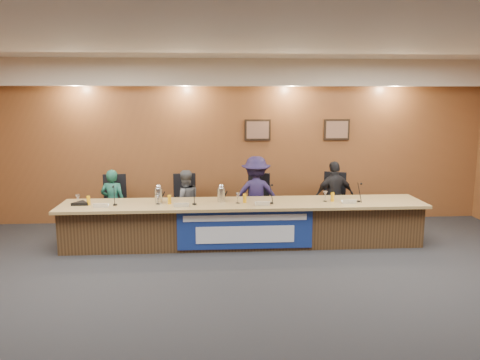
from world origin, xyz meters
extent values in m
plane|color=black|center=(0.00, 0.00, 0.00)|extent=(10.00, 10.00, 0.00)
cube|color=silver|center=(0.00, 0.00, 3.20)|extent=(10.00, 8.00, 0.04)
cube|color=brown|center=(0.00, 4.00, 1.60)|extent=(10.00, 0.04, 3.20)
cube|color=beige|center=(0.00, 3.75, 2.95)|extent=(10.00, 0.50, 0.50)
cube|color=#45301A|center=(0.00, 2.40, 0.35)|extent=(6.00, 0.80, 0.70)
cube|color=#987B49|center=(0.00, 2.35, 0.72)|extent=(6.10, 0.95, 0.05)
cube|color=navy|center=(0.00, 1.99, 0.38)|extent=(2.20, 0.02, 0.65)
cube|color=silver|center=(0.00, 1.97, 0.58)|extent=(2.00, 0.01, 0.10)
cube|color=silver|center=(0.00, 1.97, 0.30)|extent=(1.60, 0.01, 0.28)
cube|color=black|center=(0.40, 3.97, 1.85)|extent=(0.52, 0.04, 0.42)
cube|color=black|center=(2.00, 3.97, 1.85)|extent=(0.52, 0.04, 0.42)
imported|color=#184E3E|center=(-2.33, 3.13, 0.61)|extent=(0.47, 0.34, 1.22)
imported|color=#535459|center=(-1.02, 3.13, 0.59)|extent=(0.68, 0.60, 1.19)
imported|color=#1F183D|center=(0.29, 3.13, 0.71)|extent=(0.93, 0.55, 1.43)
imported|color=black|center=(1.77, 3.13, 0.66)|extent=(0.82, 0.45, 1.32)
cube|color=black|center=(-2.33, 3.23, 0.48)|extent=(0.52, 0.52, 0.08)
cube|color=black|center=(-1.02, 3.23, 0.48)|extent=(0.52, 0.52, 0.08)
cube|color=black|center=(0.29, 3.23, 0.48)|extent=(0.63, 0.63, 0.08)
cube|color=black|center=(1.77, 3.23, 0.48)|extent=(0.63, 0.63, 0.08)
cube|color=white|center=(-2.32, 2.11, 0.80)|extent=(0.24, 0.08, 0.10)
cylinder|color=black|center=(-2.12, 2.28, 0.76)|extent=(0.07, 0.07, 0.02)
cylinder|color=#E79F0C|center=(-2.55, 2.33, 0.82)|extent=(0.06, 0.06, 0.15)
cylinder|color=silver|center=(-2.72, 2.31, 0.84)|extent=(0.08, 0.08, 0.18)
cube|color=white|center=(-1.03, 2.07, 0.80)|extent=(0.24, 0.08, 0.10)
cylinder|color=black|center=(-0.82, 2.24, 0.76)|extent=(0.07, 0.07, 0.02)
cylinder|color=#E79F0C|center=(-1.23, 2.31, 0.82)|extent=(0.06, 0.06, 0.15)
cylinder|color=silver|center=(-1.42, 2.30, 0.84)|extent=(0.08, 0.08, 0.18)
cube|color=white|center=(0.29, 2.08, 0.80)|extent=(0.24, 0.08, 0.10)
cylinder|color=black|center=(0.45, 2.23, 0.76)|extent=(0.07, 0.07, 0.02)
cylinder|color=#E79F0C|center=(0.02, 2.33, 0.82)|extent=(0.06, 0.06, 0.15)
cylinder|color=silver|center=(-0.10, 2.28, 0.84)|extent=(0.08, 0.08, 0.18)
cube|color=white|center=(1.75, 2.12, 0.80)|extent=(0.24, 0.08, 0.10)
cylinder|color=black|center=(1.94, 2.25, 0.76)|extent=(0.07, 0.07, 0.02)
cylinder|color=#E79F0C|center=(1.51, 2.33, 0.82)|extent=(0.06, 0.06, 0.15)
cylinder|color=silver|center=(1.38, 2.31, 0.84)|extent=(0.08, 0.08, 0.18)
cylinder|color=silver|center=(-1.42, 2.37, 0.88)|extent=(0.13, 0.13, 0.26)
cylinder|color=silver|center=(-0.37, 2.43, 0.87)|extent=(0.13, 0.13, 0.24)
cylinder|color=black|center=(-2.69, 2.35, 0.78)|extent=(0.32, 0.32, 0.05)
camera|label=1|loc=(-0.58, -5.30, 2.51)|focal=35.00mm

